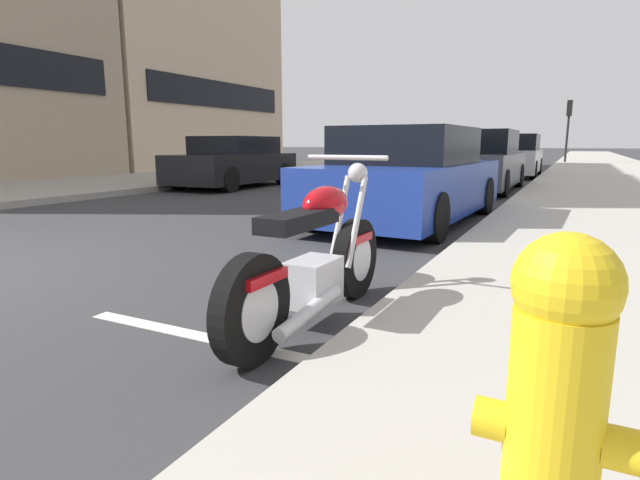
{
  "coord_description": "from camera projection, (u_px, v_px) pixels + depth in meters",
  "views": [
    {
      "loc": [
        -2.32,
        -5.23,
        1.19
      ],
      "look_at": [
        0.86,
        -3.62,
        0.5
      ],
      "focal_mm": 28.34,
      "sensor_mm": 36.0,
      "label": 1
    }
  ],
  "objects": [
    {
      "name": "parked_car_mid_block",
      "position": [
        512.0,
        156.0,
        18.33
      ],
      "size": [
        4.7,
        1.98,
        1.5
      ],
      "rotation": [
        0.0,
        0.0,
        0.01
      ],
      "color": "silver",
      "rests_on": "ground"
    },
    {
      "name": "fire_hydrant",
      "position": [
        555.0,
        401.0,
        1.18
      ],
      "size": [
        0.24,
        0.36,
        0.86
      ],
      "color": "gold",
      "rests_on": "sidewalk_near_curb"
    },
    {
      "name": "parked_motorcycle",
      "position": [
        315.0,
        262.0,
        3.31
      ],
      "size": [
        2.0,
        0.62,
        1.11
      ],
      "rotation": [
        0.0,
        0.0,
        -0.01
      ],
      "color": "black",
      "rests_on": "ground"
    },
    {
      "name": "traffic_signal_near_corner",
      "position": [
        569.0,
        117.0,
        27.94
      ],
      "size": [
        0.36,
        0.28,
        3.37
      ],
      "color": "black",
      "rests_on": "sidewalk_near_curb"
    },
    {
      "name": "crossing_truck",
      "position": [
        470.0,
        146.0,
        33.74
      ],
      "size": [
        2.0,
        5.39,
        1.86
      ],
      "rotation": [
        0.0,
        0.0,
        1.56
      ],
      "color": "#141947",
      "rests_on": "ground"
    },
    {
      "name": "parked_car_far_down_curb",
      "position": [
        479.0,
        163.0,
        12.78
      ],
      "size": [
        4.65,
        1.85,
        1.51
      ],
      "rotation": [
        0.0,
        0.0,
        -0.01
      ],
      "color": "#4C515B",
      "rests_on": "ground"
    },
    {
      "name": "parking_stall_stripe",
      "position": [
        225.0,
        341.0,
        3.07
      ],
      "size": [
        0.12,
        2.2,
        0.01
      ],
      "primitive_type": "cube",
      "color": "silver",
      "rests_on": "ground"
    },
    {
      "name": "sidewalk_far_curb",
      "position": [
        208.0,
        175.0,
        17.97
      ],
      "size": [
        120.0,
        5.0,
        0.14
      ],
      "primitive_type": "cube",
      "color": "gray",
      "rests_on": "ground"
    },
    {
      "name": "townhouse_mid_block",
      "position": [
        128.0,
        7.0,
        23.3
      ],
      "size": [
        10.19,
        10.35,
        14.72
      ],
      "color": "beige",
      "rests_on": "ground"
    },
    {
      "name": "parked_car_near_corner",
      "position": [
        409.0,
        179.0,
        7.61
      ],
      "size": [
        4.43,
        1.99,
        1.42
      ],
      "rotation": [
        0.0,
        0.0,
        -0.04
      ],
      "color": "navy",
      "rests_on": "ground"
    },
    {
      "name": "car_opposite_curb",
      "position": [
        234.0,
        163.0,
        13.77
      ],
      "size": [
        4.05,
        1.9,
        1.37
      ],
      "rotation": [
        0.0,
        0.0,
        3.17
      ],
      "color": "black",
      "rests_on": "ground"
    },
    {
      "name": "sidewalk_near_curb",
      "position": [
        625.0,
        190.0,
        12.27
      ],
      "size": [
        120.0,
        4.4,
        0.14
      ],
      "primitive_type": "cube",
      "color": "#ADA89E",
      "rests_on": "ground"
    }
  ]
}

